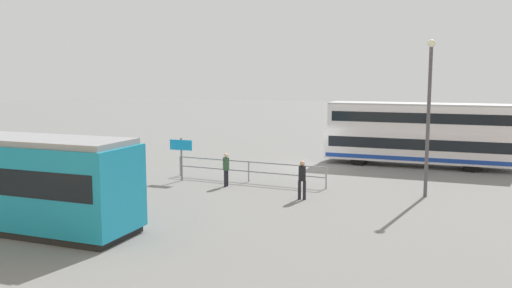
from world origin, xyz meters
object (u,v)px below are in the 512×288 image
Objects in this scene: pedestrian_near_railing at (226,167)px; pedestrian_crossing at (302,177)px; double_decker_bus at (419,134)px; info_sign at (181,151)px; street_lamp at (429,106)px.

pedestrian_crossing is (-4.24, 1.49, 0.05)m from pedestrian_near_railing.
info_sign is at bearing 37.49° from double_decker_bus.
pedestrian_near_railing is (8.73, 9.32, -1.00)m from double_decker_bus.
street_lamp is (-9.40, -0.92, 3.15)m from pedestrian_near_railing.
pedestrian_near_railing is at bearing 5.58° from street_lamp.
double_decker_bus is 1.58× the size of street_lamp.
pedestrian_near_railing is 4.50m from pedestrian_crossing.
pedestrian_crossing reaches higher than pedestrian_near_railing.
pedestrian_near_railing is at bearing 169.09° from info_sign.
pedestrian_crossing is at bearing 67.48° from double_decker_bus.
pedestrian_crossing is (4.48, 10.81, -0.95)m from double_decker_bus.
info_sign reaches higher than pedestrian_crossing.
double_decker_bus reaches higher than pedestrian_crossing.
pedestrian_near_railing is at bearing -19.34° from pedestrian_crossing.
pedestrian_crossing is 7.29m from info_sign.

